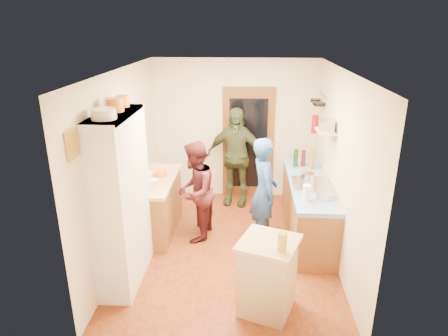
# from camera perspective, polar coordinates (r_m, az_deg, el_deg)

# --- Properties ---
(floor) EXTENTS (3.00, 4.00, 0.02)m
(floor) POSITION_cam_1_polar(r_m,az_deg,el_deg) (6.11, 0.75, -11.34)
(floor) COLOR brown
(floor) RESTS_ON ground
(ceiling) EXTENTS (3.00, 4.00, 0.02)m
(ceiling) POSITION_cam_1_polar(r_m,az_deg,el_deg) (5.25, 0.88, 13.88)
(ceiling) COLOR silver
(ceiling) RESTS_ON ground
(wall_back) EXTENTS (3.00, 0.02, 2.60)m
(wall_back) POSITION_cam_1_polar(r_m,az_deg,el_deg) (7.47, 1.57, 5.50)
(wall_back) COLOR beige
(wall_back) RESTS_ON ground
(wall_front) EXTENTS (3.00, 0.02, 2.60)m
(wall_front) POSITION_cam_1_polar(r_m,az_deg,el_deg) (3.72, -0.73, -10.18)
(wall_front) COLOR beige
(wall_front) RESTS_ON ground
(wall_left) EXTENTS (0.02, 4.00, 2.60)m
(wall_left) POSITION_cam_1_polar(r_m,az_deg,el_deg) (5.81, -14.22, 0.60)
(wall_left) COLOR beige
(wall_left) RESTS_ON ground
(wall_right) EXTENTS (0.02, 4.00, 2.60)m
(wall_right) POSITION_cam_1_polar(r_m,az_deg,el_deg) (5.68, 16.20, -0.03)
(wall_right) COLOR beige
(wall_right) RESTS_ON ground
(door_frame) EXTENTS (0.95, 0.06, 2.10)m
(door_frame) POSITION_cam_1_polar(r_m,az_deg,el_deg) (7.49, 3.46, 3.53)
(door_frame) COLOR brown
(door_frame) RESTS_ON ground
(door_glass) EXTENTS (0.70, 0.02, 1.70)m
(door_glass) POSITION_cam_1_polar(r_m,az_deg,el_deg) (7.46, 3.45, 3.45)
(door_glass) COLOR black
(door_glass) RESTS_ON door_frame
(hutch_body) EXTENTS (0.40, 1.20, 2.20)m
(hutch_body) POSITION_cam_1_polar(r_m,az_deg,el_deg) (5.12, -14.40, -4.53)
(hutch_body) COLOR silver
(hutch_body) RESTS_ON ground
(hutch_top_shelf) EXTENTS (0.40, 1.14, 0.04)m
(hutch_top_shelf) POSITION_cam_1_polar(r_m,az_deg,el_deg) (4.78, -15.51, 7.33)
(hutch_top_shelf) COLOR silver
(hutch_top_shelf) RESTS_ON hutch_body
(plate_stack) EXTENTS (0.27, 0.27, 0.11)m
(plate_stack) POSITION_cam_1_polar(r_m,az_deg,el_deg) (4.49, -16.80, 7.40)
(plate_stack) COLOR white
(plate_stack) RESTS_ON hutch_top_shelf
(orange_pot_a) EXTENTS (0.20, 0.20, 0.16)m
(orange_pot_a) POSITION_cam_1_polar(r_m,az_deg,el_deg) (4.85, -15.29, 8.70)
(orange_pot_a) COLOR orange
(orange_pot_a) RESTS_ON hutch_top_shelf
(orange_pot_b) EXTENTS (0.16, 0.16, 0.14)m
(orange_pot_b) POSITION_cam_1_polar(r_m,az_deg,el_deg) (5.11, -14.30, 9.26)
(orange_pot_b) COLOR orange
(orange_pot_b) RESTS_ON hutch_top_shelf
(left_counter_base) EXTENTS (0.60, 1.40, 0.85)m
(left_counter_base) POSITION_cam_1_polar(r_m,az_deg,el_deg) (6.46, -9.77, -5.45)
(left_counter_base) COLOR brown
(left_counter_base) RESTS_ON ground
(left_counter_top) EXTENTS (0.64, 1.44, 0.05)m
(left_counter_top) POSITION_cam_1_polar(r_m,az_deg,el_deg) (6.28, -10.00, -1.74)
(left_counter_top) COLOR #D6AD7E
(left_counter_top) RESTS_ON left_counter_base
(toaster) EXTENTS (0.24, 0.19, 0.16)m
(toaster) POSITION_cam_1_polar(r_m,az_deg,el_deg) (5.83, -10.57, -2.41)
(toaster) COLOR white
(toaster) RESTS_ON left_counter_top
(kettle) EXTENTS (0.17, 0.17, 0.18)m
(kettle) POSITION_cam_1_polar(r_m,az_deg,el_deg) (6.07, -10.97, -1.44)
(kettle) COLOR white
(kettle) RESTS_ON left_counter_top
(orange_bowl) EXTENTS (0.21, 0.21, 0.09)m
(orange_bowl) POSITION_cam_1_polar(r_m,az_deg,el_deg) (6.36, -9.08, -0.75)
(orange_bowl) COLOR orange
(orange_bowl) RESTS_ON left_counter_top
(chopping_board) EXTENTS (0.34, 0.27, 0.02)m
(chopping_board) POSITION_cam_1_polar(r_m,az_deg,el_deg) (6.71, -8.92, 0.09)
(chopping_board) COLOR #D6AD7E
(chopping_board) RESTS_ON left_counter_top
(right_counter_base) EXTENTS (0.60, 2.20, 0.84)m
(right_counter_base) POSITION_cam_1_polar(r_m,az_deg,el_deg) (6.42, 11.82, -5.84)
(right_counter_base) COLOR brown
(right_counter_base) RESTS_ON ground
(right_counter_top) EXTENTS (0.62, 2.22, 0.06)m
(right_counter_top) POSITION_cam_1_polar(r_m,az_deg,el_deg) (6.24, 12.11, -2.11)
(right_counter_top) COLOR blue
(right_counter_top) RESTS_ON right_counter_base
(hob) EXTENTS (0.55, 0.58, 0.04)m
(hob) POSITION_cam_1_polar(r_m,az_deg,el_deg) (6.07, 12.36, -2.26)
(hob) COLOR silver
(hob) RESTS_ON right_counter_top
(pot_on_hob) EXTENTS (0.20, 0.20, 0.13)m
(pot_on_hob) POSITION_cam_1_polar(r_m,az_deg,el_deg) (6.08, 11.87, -1.30)
(pot_on_hob) COLOR silver
(pot_on_hob) RESTS_ON hob
(bottle_a) EXTENTS (0.10, 0.10, 0.31)m
(bottle_a) POSITION_cam_1_polar(r_m,az_deg,el_deg) (6.76, 10.22, 1.42)
(bottle_a) COLOR #143F14
(bottle_a) RESTS_ON right_counter_top
(bottle_b) EXTENTS (0.07, 0.07, 0.28)m
(bottle_b) POSITION_cam_1_polar(r_m,az_deg,el_deg) (6.81, 11.26, 1.40)
(bottle_b) COLOR #591419
(bottle_b) RESTS_ON right_counter_top
(bottle_c) EXTENTS (0.09, 0.09, 0.32)m
(bottle_c) POSITION_cam_1_polar(r_m,az_deg,el_deg) (6.72, 12.48, 1.22)
(bottle_c) COLOR olive
(bottle_c) RESTS_ON right_counter_top
(paper_towel) EXTENTS (0.13, 0.13, 0.23)m
(paper_towel) POSITION_cam_1_polar(r_m,az_deg,el_deg) (5.49, 11.71, -3.53)
(paper_towel) COLOR white
(paper_towel) RESTS_ON right_counter_top
(mixing_bowl) EXTENTS (0.26, 0.26, 0.10)m
(mixing_bowl) POSITION_cam_1_polar(r_m,az_deg,el_deg) (5.67, 14.01, -3.71)
(mixing_bowl) COLOR silver
(mixing_bowl) RESTS_ON right_counter_top
(island_base) EXTENTS (0.71, 0.71, 0.86)m
(island_base) POSITION_cam_1_polar(r_m,az_deg,el_deg) (4.75, 6.20, -15.35)
(island_base) COLOR #D6AD7E
(island_base) RESTS_ON ground
(island_top) EXTENTS (0.80, 0.80, 0.05)m
(island_top) POSITION_cam_1_polar(r_m,az_deg,el_deg) (4.50, 6.42, -10.62)
(island_top) COLOR #D6AD7E
(island_top) RESTS_ON island_base
(cutting_board) EXTENTS (0.43, 0.38, 0.02)m
(cutting_board) POSITION_cam_1_polar(r_m,az_deg,el_deg) (4.55, 6.01, -10.10)
(cutting_board) COLOR white
(cutting_board) RESTS_ON island_top
(oil_jar) EXTENTS (0.13, 0.13, 0.20)m
(oil_jar) POSITION_cam_1_polar(r_m,az_deg,el_deg) (4.30, 8.30, -10.38)
(oil_jar) COLOR #AD9E2D
(oil_jar) RESTS_ON island_top
(pan_rail) EXTENTS (0.02, 0.65, 0.02)m
(pan_rail) POSITION_cam_1_polar(r_m,az_deg,el_deg) (6.94, 13.81, 10.15)
(pan_rail) COLOR silver
(pan_rail) RESTS_ON wall_right
(pan_hang_a) EXTENTS (0.18, 0.18, 0.05)m
(pan_hang_a) POSITION_cam_1_polar(r_m,az_deg,el_deg) (6.78, 13.46, 8.84)
(pan_hang_a) COLOR black
(pan_hang_a) RESTS_ON pan_rail
(pan_hang_b) EXTENTS (0.16, 0.16, 0.05)m
(pan_hang_b) POSITION_cam_1_polar(r_m,az_deg,el_deg) (6.98, 13.18, 9.00)
(pan_hang_b) COLOR black
(pan_hang_b) RESTS_ON pan_rail
(pan_hang_c) EXTENTS (0.17, 0.17, 0.05)m
(pan_hang_c) POSITION_cam_1_polar(r_m,az_deg,el_deg) (7.17, 12.94, 9.39)
(pan_hang_c) COLOR black
(pan_hang_c) RESTS_ON pan_rail
(wall_shelf) EXTENTS (0.26, 0.42, 0.03)m
(wall_shelf) POSITION_cam_1_polar(r_m,az_deg,el_deg) (5.96, 14.37, 5.09)
(wall_shelf) COLOR #D6AD7E
(wall_shelf) RESTS_ON wall_right
(radio) EXTENTS (0.27, 0.33, 0.15)m
(radio) POSITION_cam_1_polar(r_m,az_deg,el_deg) (5.94, 14.45, 5.93)
(radio) COLOR silver
(radio) RESTS_ON wall_shelf
(ext_bracket) EXTENTS (0.06, 0.10, 0.04)m
(ext_bracket) POSITION_cam_1_polar(r_m,az_deg,el_deg) (7.23, 13.27, 5.71)
(ext_bracket) COLOR black
(ext_bracket) RESTS_ON wall_right
(fire_extinguisher) EXTENTS (0.11, 0.11, 0.32)m
(fire_extinguisher) POSITION_cam_1_polar(r_m,az_deg,el_deg) (7.21, 12.83, 6.11)
(fire_extinguisher) COLOR red
(fire_extinguisher) RESTS_ON wall_right
(picture_frame) EXTENTS (0.03, 0.25, 0.30)m
(picture_frame) POSITION_cam_1_polar(r_m,az_deg,el_deg) (4.20, -20.86, 3.22)
(picture_frame) COLOR gold
(picture_frame) RESTS_ON wall_left
(person_hob) EXTENTS (0.50, 0.66, 1.64)m
(person_hob) POSITION_cam_1_polar(r_m,az_deg,el_deg) (5.94, 6.08, -3.42)
(person_hob) COLOR #264889
(person_hob) RESTS_ON ground
(person_left) EXTENTS (0.68, 0.82, 1.55)m
(person_left) POSITION_cam_1_polar(r_m,az_deg,el_deg) (6.07, -3.79, -3.28)
(person_left) COLOR #45181E
(person_left) RESTS_ON ground
(person_back) EXTENTS (1.12, 0.62, 1.81)m
(person_back) POSITION_cam_1_polar(r_m,az_deg,el_deg) (7.18, 1.73, 1.60)
(person_back) COLOR #343E24
(person_back) RESTS_ON ground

